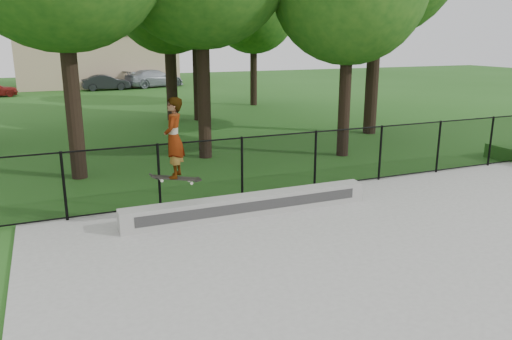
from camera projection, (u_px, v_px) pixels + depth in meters
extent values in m
plane|color=#215317|center=(504.00, 295.00, 7.63)|extent=(100.00, 100.00, 0.00)
cube|color=gray|center=(504.00, 294.00, 7.62)|extent=(14.00, 12.00, 0.06)
cube|color=#989893|center=(250.00, 205.00, 10.88)|extent=(5.59, 0.40, 0.45)
imported|color=black|center=(106.00, 82.00, 37.07)|extent=(3.12, 1.23, 1.13)
imported|color=gray|center=(154.00, 78.00, 39.37)|extent=(4.71, 3.13, 1.37)
cube|color=black|center=(176.00, 178.00, 10.01)|extent=(0.83, 0.23, 0.17)
imported|color=#B8BEF2|center=(174.00, 138.00, 9.80)|extent=(0.59, 0.69, 1.60)
cylinder|color=black|center=(64.00, 186.00, 10.42)|extent=(0.06, 0.06, 1.50)
cylinder|color=black|center=(159.00, 176.00, 11.17)|extent=(0.06, 0.06, 1.50)
cylinder|color=black|center=(242.00, 167.00, 11.92)|extent=(0.06, 0.06, 1.50)
cylinder|color=black|center=(315.00, 160.00, 12.68)|extent=(0.06, 0.06, 1.50)
cylinder|color=black|center=(380.00, 153.00, 13.43)|extent=(0.06, 0.06, 1.50)
cylinder|color=black|center=(438.00, 147.00, 14.18)|extent=(0.06, 0.06, 1.50)
cylinder|color=black|center=(491.00, 141.00, 14.93)|extent=(0.06, 0.06, 1.50)
cylinder|color=black|center=(316.00, 132.00, 12.49)|extent=(16.00, 0.04, 0.04)
cylinder|color=black|center=(314.00, 186.00, 12.86)|extent=(16.00, 0.04, 0.04)
cube|color=black|center=(315.00, 160.00, 12.68)|extent=(16.00, 0.01, 1.50)
cylinder|color=black|center=(72.00, 94.00, 13.42)|extent=(0.44, 0.44, 4.66)
cylinder|color=black|center=(204.00, 85.00, 15.81)|extent=(0.44, 0.44, 4.70)
cylinder|color=black|center=(345.00, 95.00, 16.17)|extent=(0.44, 0.44, 4.04)
cylinder|color=black|center=(373.00, 70.00, 19.91)|extent=(0.44, 0.44, 5.13)
cylinder|color=black|center=(197.00, 67.00, 23.20)|extent=(0.44, 0.44, 4.97)
cylinder|color=black|center=(254.00, 70.00, 28.58)|extent=(0.44, 0.44, 3.97)
sphere|color=#1A4913|center=(254.00, 10.00, 27.73)|extent=(4.76, 4.76, 4.76)
cylinder|color=black|center=(171.00, 76.00, 23.24)|extent=(0.44, 0.44, 4.18)
cube|color=tan|center=(97.00, 61.00, 40.20)|extent=(12.00, 6.00, 4.00)
cube|color=#3F3833|center=(95.00, 33.00, 39.64)|extent=(12.40, 6.40, 0.30)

